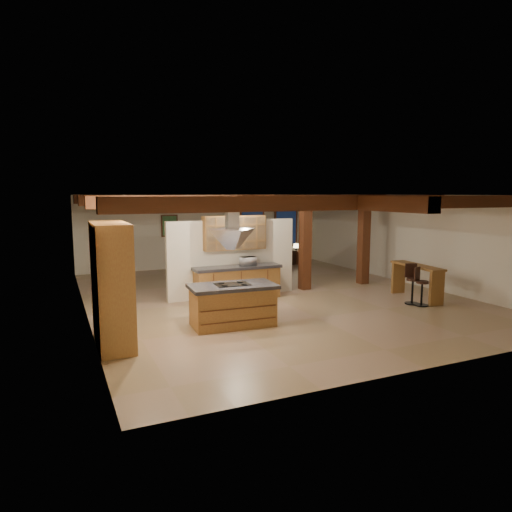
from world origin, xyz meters
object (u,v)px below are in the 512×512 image
(dining_table, at_px, (251,273))
(sofa, at_px, (277,258))
(kitchen_island, at_px, (233,305))
(bar_counter, at_px, (417,276))

(dining_table, relative_size, sofa, 0.82)
(kitchen_island, xyz_separation_m, dining_table, (2.44, 4.61, -0.18))
(dining_table, distance_m, bar_counter, 5.36)
(sofa, bearing_deg, dining_table, 39.73)
(bar_counter, bearing_deg, kitchen_island, -176.71)
(dining_table, height_order, bar_counter, bar_counter)
(sofa, relative_size, bar_counter, 1.09)
(kitchen_island, distance_m, dining_table, 5.21)
(kitchen_island, xyz_separation_m, sofa, (4.82, 7.42, -0.18))
(bar_counter, bearing_deg, sofa, 96.59)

